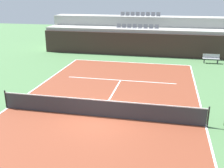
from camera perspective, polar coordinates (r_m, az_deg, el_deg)
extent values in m
plane|color=#477042|center=(14.50, -2.67, -6.94)|extent=(80.00, 80.00, 0.00)
cube|color=brown|center=(14.49, -2.67, -6.92)|extent=(11.00, 24.00, 0.01)
cube|color=white|center=(25.58, 4.03, 4.58)|extent=(11.00, 0.10, 0.00)
cube|color=white|center=(16.62, -21.26, -4.75)|extent=(0.10, 24.00, 0.00)
cube|color=white|center=(14.26, 19.31, -8.48)|extent=(0.10, 24.00, 0.00)
cube|color=white|center=(20.31, 1.83, 0.81)|extent=(8.26, 0.10, 0.00)
cube|color=white|center=(17.35, -0.04, -2.40)|extent=(0.10, 6.40, 0.00)
cube|color=#33231E|center=(28.28, 4.95, 8.35)|extent=(19.88, 0.30, 2.35)
cube|color=#9E9E99|center=(29.57, 5.30, 9.12)|extent=(19.88, 2.40, 2.68)
cube|color=#9E9E99|center=(31.84, 5.85, 10.78)|extent=(19.88, 2.40, 3.76)
cube|color=slate|center=(29.67, 1.37, 11.88)|extent=(0.44, 0.44, 0.04)
cube|color=slate|center=(29.84, 1.45, 12.35)|extent=(0.44, 0.04, 0.40)
cube|color=slate|center=(29.57, 2.51, 11.85)|extent=(0.44, 0.44, 0.04)
cube|color=slate|center=(29.74, 2.58, 12.31)|extent=(0.44, 0.04, 0.40)
cube|color=slate|center=(29.48, 3.65, 11.81)|extent=(0.44, 0.44, 0.04)
cube|color=slate|center=(29.65, 3.72, 12.27)|extent=(0.44, 0.04, 0.40)
cube|color=slate|center=(29.40, 4.80, 11.76)|extent=(0.44, 0.44, 0.04)
cube|color=slate|center=(29.57, 4.86, 12.23)|extent=(0.44, 0.04, 0.40)
cube|color=slate|center=(29.34, 5.95, 11.71)|extent=(0.44, 0.44, 0.04)
cube|color=slate|center=(29.51, 6.01, 12.18)|extent=(0.44, 0.04, 0.40)
cube|color=slate|center=(29.28, 7.11, 11.65)|extent=(0.44, 0.44, 0.04)
cube|color=slate|center=(29.45, 7.17, 12.12)|extent=(0.44, 0.04, 0.40)
cube|color=slate|center=(29.24, 8.28, 11.59)|extent=(0.44, 0.44, 0.04)
cube|color=slate|center=(29.41, 8.32, 12.07)|extent=(0.44, 0.04, 0.40)
cube|color=slate|center=(29.21, 9.44, 11.53)|extent=(0.44, 0.44, 0.04)
cube|color=slate|center=(29.38, 9.48, 12.00)|extent=(0.44, 0.04, 0.40)
cube|color=slate|center=(31.91, 2.20, 14.32)|extent=(0.44, 0.44, 0.04)
cube|color=slate|center=(32.09, 2.27, 14.74)|extent=(0.44, 0.04, 0.40)
cube|color=slate|center=(31.82, 3.27, 14.29)|extent=(0.44, 0.44, 0.04)
cube|color=slate|center=(32.00, 3.34, 14.71)|extent=(0.44, 0.04, 0.40)
cube|color=slate|center=(31.74, 4.35, 14.25)|extent=(0.44, 0.44, 0.04)
cube|color=slate|center=(31.92, 4.41, 14.67)|extent=(0.44, 0.04, 0.40)
cube|color=slate|center=(31.66, 5.43, 14.21)|extent=(0.44, 0.44, 0.04)
cube|color=slate|center=(31.85, 5.48, 14.63)|extent=(0.44, 0.04, 0.40)
cube|color=slate|center=(31.60, 6.51, 14.17)|extent=(0.44, 0.44, 0.04)
cube|color=slate|center=(31.79, 6.56, 14.59)|extent=(0.44, 0.04, 0.40)
cube|color=slate|center=(31.55, 7.60, 14.12)|extent=(0.44, 0.44, 0.04)
cube|color=slate|center=(31.73, 7.65, 14.54)|extent=(0.44, 0.04, 0.40)
cube|color=slate|center=(31.51, 8.69, 14.06)|extent=(0.44, 0.44, 0.04)
cube|color=slate|center=(31.69, 8.73, 14.49)|extent=(0.44, 0.04, 0.40)
cube|color=slate|center=(31.48, 9.78, 14.01)|extent=(0.44, 0.44, 0.04)
cube|color=slate|center=(31.66, 9.82, 14.43)|extent=(0.44, 0.04, 0.40)
cylinder|color=black|center=(16.45, -21.62, -3.03)|extent=(0.08, 0.08, 1.07)
cylinder|color=black|center=(14.04, 19.74, -6.55)|extent=(0.08, 0.08, 1.07)
cube|color=#333338|center=(14.30, -2.70, -5.24)|extent=(10.90, 0.02, 0.92)
cube|color=white|center=(14.11, -2.73, -3.44)|extent=(10.90, 0.04, 0.05)
cube|color=#99999E|center=(26.79, 20.28, 5.07)|extent=(1.50, 0.40, 0.05)
cube|color=#99999E|center=(26.92, 20.28, 5.61)|extent=(1.50, 0.04, 0.36)
cube|color=#2D2D33|center=(26.63, 18.99, 4.61)|extent=(0.06, 0.06, 0.42)
cube|color=#2D2D33|center=(26.81, 21.53, 4.40)|extent=(0.06, 0.06, 0.42)
cube|color=#2D2D33|center=(26.90, 18.92, 4.75)|extent=(0.06, 0.06, 0.42)
cube|color=#2D2D33|center=(27.07, 21.44, 4.55)|extent=(0.06, 0.06, 0.42)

